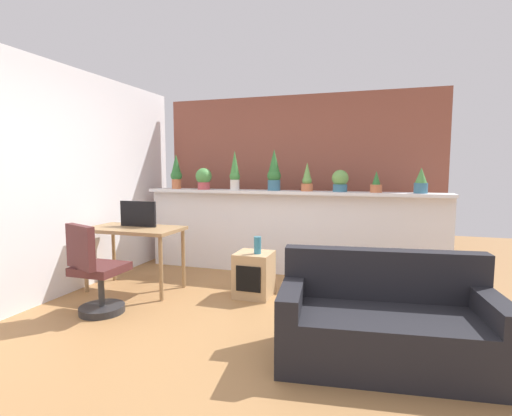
# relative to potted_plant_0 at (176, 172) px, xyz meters

# --- Properties ---
(ground_plane) EXTENTS (12.00, 12.00, 0.00)m
(ground_plane) POSITION_rel_potted_plant_0_xyz_m (1.67, -1.97, -1.38)
(ground_plane) COLOR #9E7042
(divider_wall) EXTENTS (4.06, 0.16, 1.10)m
(divider_wall) POSITION_rel_potted_plant_0_xyz_m (1.67, 0.03, -0.83)
(divider_wall) COLOR white
(divider_wall) RESTS_ON ground
(plant_shelf) EXTENTS (4.06, 0.33, 0.04)m
(plant_shelf) POSITION_rel_potted_plant_0_xyz_m (1.67, -0.01, -0.26)
(plant_shelf) COLOR white
(plant_shelf) RESTS_ON divider_wall
(brick_wall_behind) EXTENTS (4.06, 0.10, 2.50)m
(brick_wall_behind) POSITION_rel_potted_plant_0_xyz_m (1.67, 0.63, -0.13)
(brick_wall_behind) COLOR brown
(brick_wall_behind) RESTS_ON ground
(side_wall_left) EXTENTS (0.12, 4.40, 2.60)m
(side_wall_left) POSITION_rel_potted_plant_0_xyz_m (-0.61, -1.57, -0.08)
(side_wall_left) COLOR white
(side_wall_left) RESTS_ON ground
(potted_plant_0) EXTENTS (0.17, 0.17, 0.50)m
(potted_plant_0) POSITION_rel_potted_plant_0_xyz_m (0.00, 0.00, 0.00)
(potted_plant_0) COLOR #C66B42
(potted_plant_0) RESTS_ON plant_shelf
(potted_plant_1) EXTENTS (0.23, 0.23, 0.30)m
(potted_plant_1) POSITION_rel_potted_plant_0_xyz_m (0.46, -0.04, -0.08)
(potted_plant_1) COLOR #B7474C
(potted_plant_1) RESTS_ON plant_shelf
(potted_plant_2) EXTENTS (0.14, 0.14, 0.54)m
(potted_plant_2) POSITION_rel_potted_plant_0_xyz_m (0.93, -0.05, 0.01)
(potted_plant_2) COLOR silver
(potted_plant_2) RESTS_ON plant_shelf
(potted_plant_3) EXTENTS (0.19, 0.19, 0.55)m
(potted_plant_3) POSITION_rel_potted_plant_0_xyz_m (1.48, 0.01, 0.01)
(potted_plant_3) COLOR #386B84
(potted_plant_3) RESTS_ON plant_shelf
(potted_plant_4) EXTENTS (0.15, 0.15, 0.38)m
(potted_plant_4) POSITION_rel_potted_plant_0_xyz_m (1.93, 0.00, -0.09)
(potted_plant_4) COLOR #C66B42
(potted_plant_4) RESTS_ON plant_shelf
(potted_plant_5) EXTENTS (0.21, 0.21, 0.28)m
(potted_plant_5) POSITION_rel_potted_plant_0_xyz_m (2.36, 0.01, -0.10)
(potted_plant_5) COLOR #386B84
(potted_plant_5) RESTS_ON plant_shelf
(potted_plant_6) EXTENTS (0.14, 0.14, 0.27)m
(potted_plant_6) POSITION_rel_potted_plant_0_xyz_m (2.80, -0.01, -0.13)
(potted_plant_6) COLOR #C66B42
(potted_plant_6) RESTS_ON plant_shelf
(potted_plant_7) EXTENTS (0.16, 0.16, 0.31)m
(potted_plant_7) POSITION_rel_potted_plant_0_xyz_m (3.31, -0.01, -0.10)
(potted_plant_7) COLOR #386B84
(potted_plant_7) RESTS_ON plant_shelf
(desk) EXTENTS (1.10, 0.60, 0.75)m
(desk) POSITION_rel_potted_plant_0_xyz_m (0.11, -1.21, -0.72)
(desk) COLOR #99754C
(desk) RESTS_ON ground
(tv_monitor) EXTENTS (0.47, 0.04, 0.30)m
(tv_monitor) POSITION_rel_potted_plant_0_xyz_m (0.11, -1.13, -0.48)
(tv_monitor) COLOR black
(tv_monitor) RESTS_ON desk
(office_chair) EXTENTS (0.51, 0.51, 0.91)m
(office_chair) POSITION_rel_potted_plant_0_xyz_m (0.21, -2.00, -0.99)
(office_chair) COLOR #262628
(office_chair) RESTS_ON ground
(side_cube_shelf) EXTENTS (0.40, 0.41, 0.50)m
(side_cube_shelf) POSITION_rel_potted_plant_0_xyz_m (1.52, -0.99, -1.13)
(side_cube_shelf) COLOR tan
(side_cube_shelf) RESTS_ON ground
(vase_on_shelf) EXTENTS (0.08, 0.08, 0.19)m
(vase_on_shelf) POSITION_rel_potted_plant_0_xyz_m (1.58, -1.03, -0.79)
(vase_on_shelf) COLOR teal
(vase_on_shelf) RESTS_ON side_cube_shelf
(couch) EXTENTS (1.64, 0.95, 0.80)m
(couch) POSITION_rel_potted_plant_0_xyz_m (2.92, -2.11, -1.10)
(couch) COLOR black
(couch) RESTS_ON ground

